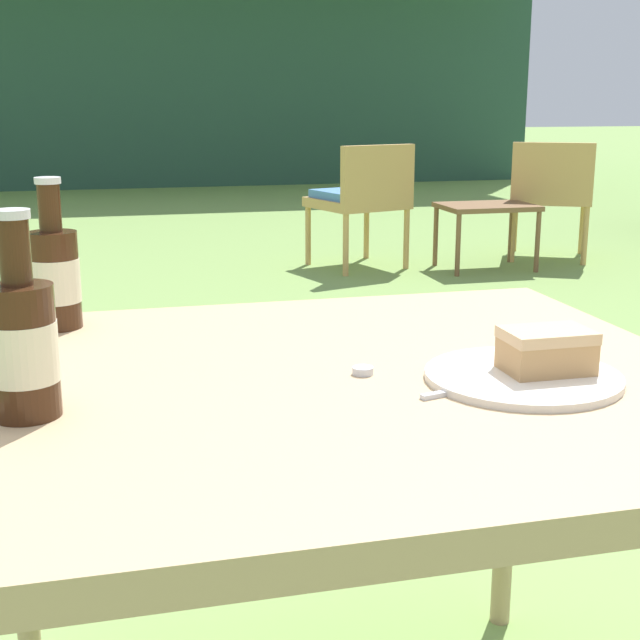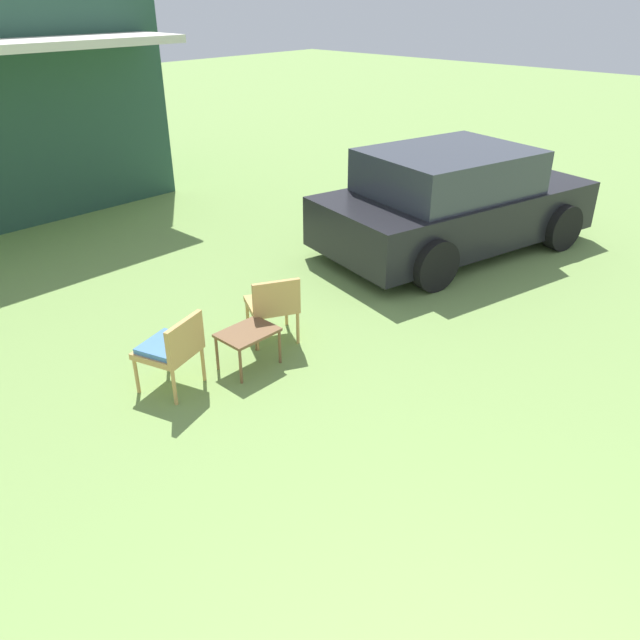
{
  "view_description": "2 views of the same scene",
  "coord_description": "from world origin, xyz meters",
  "px_view_note": "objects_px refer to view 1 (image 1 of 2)",
  "views": [
    {
      "loc": [
        -0.3,
        -1.08,
        1.04
      ],
      "look_at": [
        0.0,
        0.1,
        0.74
      ],
      "focal_mm": 50.0,
      "sensor_mm": 36.0,
      "label": 1
    },
    {
      "loc": [
        -1.41,
        -0.23,
        3.44
      ],
      "look_at": [
        2.05,
        3.02,
        0.9
      ],
      "focal_mm": 35.0,
      "sensor_mm": 36.0,
      "label": 2
    }
  ],
  "objects_px": {
    "wicker_chair_cushioned": "(362,196)",
    "patio_table": "(338,415)",
    "cola_bottle_near": "(54,275)",
    "wicker_chair_plain": "(551,191)",
    "cola_bottle_far": "(22,344)",
    "cake_on_plate": "(533,365)",
    "garden_side_table": "(487,212)"
  },
  "relations": [
    {
      "from": "cola_bottle_near",
      "to": "wicker_chair_cushioned",
      "type": "bearing_deg",
      "value": 66.67
    },
    {
      "from": "wicker_chair_cushioned",
      "to": "cola_bottle_far",
      "type": "xyz_separation_m",
      "value": [
        -1.7,
        -4.31,
        0.32
      ]
    },
    {
      "from": "wicker_chair_plain",
      "to": "cola_bottle_near",
      "type": "distance_m",
      "value": 4.89
    },
    {
      "from": "wicker_chair_cushioned",
      "to": "patio_table",
      "type": "relative_size",
      "value": 0.78
    },
    {
      "from": "garden_side_table",
      "to": "cola_bottle_far",
      "type": "relative_size",
      "value": 2.42
    },
    {
      "from": "garden_side_table",
      "to": "cake_on_plate",
      "type": "distance_m",
      "value": 4.51
    },
    {
      "from": "patio_table",
      "to": "cola_bottle_near",
      "type": "xyz_separation_m",
      "value": [
        -0.37,
        0.35,
        0.14
      ]
    },
    {
      "from": "wicker_chair_cushioned",
      "to": "wicker_chair_plain",
      "type": "distance_m",
      "value": 1.29
    },
    {
      "from": "wicker_chair_plain",
      "to": "garden_side_table",
      "type": "relative_size",
      "value": 1.35
    },
    {
      "from": "wicker_chair_plain",
      "to": "cola_bottle_far",
      "type": "height_order",
      "value": "cola_bottle_far"
    },
    {
      "from": "cake_on_plate",
      "to": "cola_bottle_near",
      "type": "xyz_separation_m",
      "value": [
        -0.6,
        0.43,
        0.07
      ]
    },
    {
      "from": "wicker_chair_cushioned",
      "to": "wicker_chair_plain",
      "type": "relative_size",
      "value": 1.0
    },
    {
      "from": "cake_on_plate",
      "to": "cola_bottle_near",
      "type": "height_order",
      "value": "cola_bottle_near"
    },
    {
      "from": "wicker_chair_plain",
      "to": "cola_bottle_far",
      "type": "distance_m",
      "value": 5.24
    },
    {
      "from": "garden_side_table",
      "to": "patio_table",
      "type": "distance_m",
      "value": 4.53
    },
    {
      "from": "cola_bottle_near",
      "to": "cola_bottle_far",
      "type": "xyz_separation_m",
      "value": [
        -0.02,
        -0.41,
        0.0
      ]
    },
    {
      "from": "wicker_chair_cushioned",
      "to": "cake_on_plate",
      "type": "distance_m",
      "value": 4.46
    },
    {
      "from": "wicker_chair_cushioned",
      "to": "cola_bottle_near",
      "type": "height_order",
      "value": "cola_bottle_near"
    },
    {
      "from": "wicker_chair_cushioned",
      "to": "patio_table",
      "type": "bearing_deg",
      "value": 55.49
    },
    {
      "from": "cola_bottle_near",
      "to": "cola_bottle_far",
      "type": "relative_size",
      "value": 1.0
    },
    {
      "from": "wicker_chair_cushioned",
      "to": "patio_table",
      "type": "xyz_separation_m",
      "value": [
        -1.31,
        -4.24,
        0.18
      ]
    },
    {
      "from": "patio_table",
      "to": "cola_bottle_near",
      "type": "distance_m",
      "value": 0.53
    },
    {
      "from": "cola_bottle_near",
      "to": "garden_side_table",
      "type": "bearing_deg",
      "value": 56.58
    },
    {
      "from": "patio_table",
      "to": "cake_on_plate",
      "type": "relative_size",
      "value": 3.94
    },
    {
      "from": "wicker_chair_cushioned",
      "to": "garden_side_table",
      "type": "bearing_deg",
      "value": 146.53
    },
    {
      "from": "wicker_chair_cushioned",
      "to": "cola_bottle_far",
      "type": "relative_size",
      "value": 3.26
    },
    {
      "from": "wicker_chair_cushioned",
      "to": "patio_table",
      "type": "height_order",
      "value": "wicker_chair_cushioned"
    },
    {
      "from": "wicker_chair_cushioned",
      "to": "cake_on_plate",
      "type": "relative_size",
      "value": 3.06
    },
    {
      "from": "wicker_chair_plain",
      "to": "garden_side_table",
      "type": "bearing_deg",
      "value": 48.23
    },
    {
      "from": "cola_bottle_near",
      "to": "cake_on_plate",
      "type": "bearing_deg",
      "value": -35.49
    },
    {
      "from": "garden_side_table",
      "to": "cola_bottle_far",
      "type": "distance_m",
      "value": 4.78
    },
    {
      "from": "garden_side_table",
      "to": "cola_bottle_near",
      "type": "distance_m",
      "value": 4.42
    }
  ]
}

